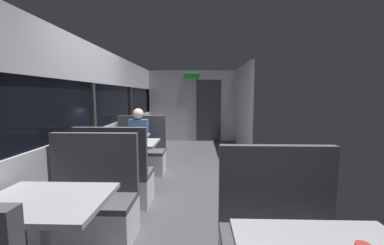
{
  "coord_description": "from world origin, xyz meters",
  "views": [
    {
      "loc": [
        0.25,
        -3.78,
        1.51
      ],
      "look_at": [
        0.1,
        1.12,
        0.95
      ],
      "focal_mm": 22.68,
      "sensor_mm": 36.0,
      "label": 1
    }
  ],
  "objects_px": {
    "dining_table_mid_window": "(130,148)",
    "bench_mid_window_facing_entry": "(141,156)",
    "bench_mid_window_facing_end": "(116,181)",
    "dining_table_near_window": "(46,212)",
    "bench_near_window_facing_entry": "(90,208)",
    "seated_passenger": "(139,146)"
  },
  "relations": [
    {
      "from": "dining_table_mid_window",
      "to": "bench_mid_window_facing_entry",
      "type": "bearing_deg",
      "value": 90.0
    },
    {
      "from": "dining_table_mid_window",
      "to": "bench_mid_window_facing_entry",
      "type": "xyz_separation_m",
      "value": [
        0.0,
        0.7,
        -0.31
      ]
    },
    {
      "from": "dining_table_mid_window",
      "to": "bench_mid_window_facing_end",
      "type": "xyz_separation_m",
      "value": [
        0.0,
        -0.7,
        -0.31
      ]
    },
    {
      "from": "dining_table_mid_window",
      "to": "bench_mid_window_facing_entry",
      "type": "height_order",
      "value": "bench_mid_window_facing_entry"
    },
    {
      "from": "dining_table_mid_window",
      "to": "bench_mid_window_facing_end",
      "type": "relative_size",
      "value": 0.82
    },
    {
      "from": "dining_table_near_window",
      "to": "dining_table_mid_window",
      "type": "bearing_deg",
      "value": 90.0
    },
    {
      "from": "dining_table_near_window",
      "to": "bench_mid_window_facing_entry",
      "type": "xyz_separation_m",
      "value": [
        0.0,
        2.9,
        -0.31
      ]
    },
    {
      "from": "bench_mid_window_facing_end",
      "to": "dining_table_near_window",
      "type": "bearing_deg",
      "value": -90.0
    },
    {
      "from": "bench_near_window_facing_entry",
      "to": "bench_mid_window_facing_entry",
      "type": "relative_size",
      "value": 1.0
    },
    {
      "from": "bench_near_window_facing_entry",
      "to": "bench_mid_window_facing_end",
      "type": "relative_size",
      "value": 1.0
    },
    {
      "from": "dining_table_mid_window",
      "to": "dining_table_near_window",
      "type": "bearing_deg",
      "value": -90.0
    },
    {
      "from": "bench_near_window_facing_entry",
      "to": "seated_passenger",
      "type": "bearing_deg",
      "value": 90.0
    },
    {
      "from": "bench_mid_window_facing_end",
      "to": "seated_passenger",
      "type": "distance_m",
      "value": 1.34
    },
    {
      "from": "bench_near_window_facing_entry",
      "to": "bench_mid_window_facing_entry",
      "type": "bearing_deg",
      "value": 90.0
    },
    {
      "from": "dining_table_near_window",
      "to": "seated_passenger",
      "type": "xyz_separation_m",
      "value": [
        0.0,
        2.83,
        -0.1
      ]
    },
    {
      "from": "bench_mid_window_facing_end",
      "to": "seated_passenger",
      "type": "height_order",
      "value": "seated_passenger"
    },
    {
      "from": "bench_near_window_facing_entry",
      "to": "dining_table_mid_window",
      "type": "distance_m",
      "value": 1.53
    },
    {
      "from": "bench_near_window_facing_entry",
      "to": "seated_passenger",
      "type": "xyz_separation_m",
      "value": [
        0.0,
        2.13,
        0.21
      ]
    },
    {
      "from": "dining_table_near_window",
      "to": "bench_near_window_facing_entry",
      "type": "relative_size",
      "value": 0.82
    },
    {
      "from": "dining_table_near_window",
      "to": "bench_mid_window_facing_end",
      "type": "bearing_deg",
      "value": 90.0
    },
    {
      "from": "bench_near_window_facing_entry",
      "to": "bench_mid_window_facing_end",
      "type": "height_order",
      "value": "same"
    },
    {
      "from": "bench_mid_window_facing_entry",
      "to": "seated_passenger",
      "type": "relative_size",
      "value": 0.87
    }
  ]
}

